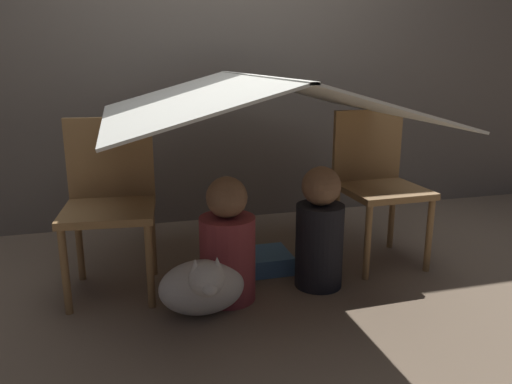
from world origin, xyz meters
name	(u,v)px	position (x,y,z in m)	size (l,w,h in m)	color
ground_plane	(259,281)	(0.00, 0.00, 0.00)	(8.80, 8.80, 0.00)	#7A6651
wall_back	(214,44)	(0.00, 1.15, 1.25)	(7.00, 0.05, 2.50)	#6B6056
chair_left	(110,197)	(-0.74, 0.14, 0.48)	(0.48, 0.48, 0.87)	olive
chair_right	(377,179)	(0.74, 0.15, 0.48)	(0.45, 0.45, 0.87)	olive
sheet_canopy	(256,96)	(0.00, 0.07, 0.97)	(1.49, 1.56, 0.21)	silver
person_front	(228,247)	(-0.20, -0.15, 0.27)	(0.27, 0.27, 0.62)	maroon
person_second	(320,233)	(0.29, -0.12, 0.29)	(0.25, 0.25, 0.64)	black
dog	(203,286)	(-0.35, -0.28, 0.15)	(0.40, 0.39, 0.33)	silver
floor_cushion	(260,261)	(0.04, 0.14, 0.05)	(0.33, 0.27, 0.10)	#4C7FB2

